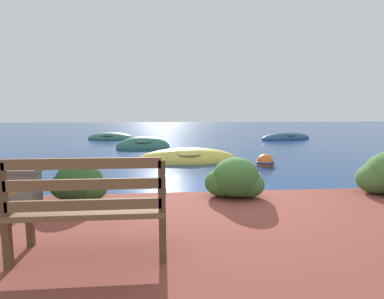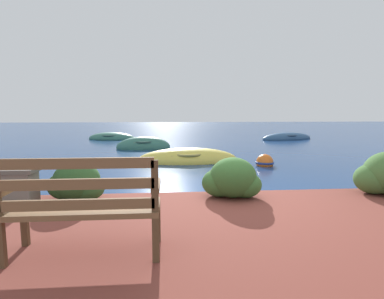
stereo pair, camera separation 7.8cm
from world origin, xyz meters
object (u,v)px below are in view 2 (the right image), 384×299
rowboat_nearest (188,160)px  rowboat_far (287,138)px  park_bench (84,204)px  rowboat_outer (112,138)px  rowboat_mid (144,147)px  mooring_buoy (265,163)px

rowboat_nearest → rowboat_far: size_ratio=0.93×
park_bench → rowboat_nearest: size_ratio=0.44×
rowboat_far → rowboat_outer: bearing=-21.3°
rowboat_nearest → rowboat_mid: (-1.62, 3.43, 0.01)m
park_bench → rowboat_far: (7.33, 13.41, -0.65)m
rowboat_nearest → rowboat_mid: size_ratio=1.34×
rowboat_nearest → rowboat_outer: (-3.72, 7.80, -0.00)m
park_bench → mooring_buoy: (3.49, 5.56, -0.62)m
mooring_buoy → rowboat_far: bearing=63.9°
rowboat_nearest → mooring_buoy: bearing=159.0°
rowboat_outer → rowboat_mid: bearing=127.3°
park_bench → rowboat_nearest: 6.52m
rowboat_mid → rowboat_outer: size_ratio=0.82×
park_bench → rowboat_nearest: (1.35, 6.34, -0.64)m
rowboat_nearest → rowboat_outer: bearing=-65.5°
park_bench → mooring_buoy: 6.60m
rowboat_nearest → rowboat_outer: 8.64m
rowboat_nearest → rowboat_mid: 3.79m
rowboat_far → park_bench: bearing=44.3°
rowboat_mid → mooring_buoy: (3.76, -4.21, 0.01)m
rowboat_nearest → rowboat_far: (5.98, 7.06, -0.01)m
rowboat_mid → rowboat_far: size_ratio=0.69×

